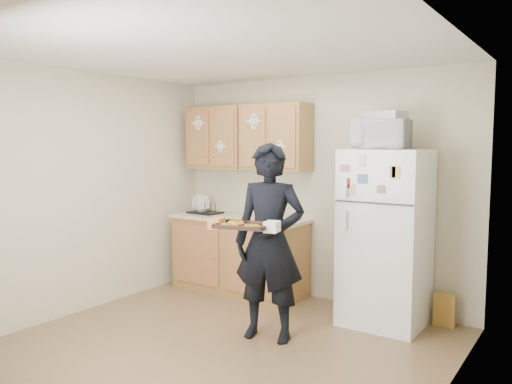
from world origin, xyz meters
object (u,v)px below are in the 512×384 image
refrigerator (386,237)px  person (269,242)px  microwave (381,135)px  baking_tray (244,226)px  dish_rack (205,207)px

refrigerator → person: size_ratio=0.96×
refrigerator → microwave: 0.99m
baking_tray → microwave: size_ratio=0.89×
person → refrigerator: bearing=39.3°
microwave → person: bearing=-130.3°
refrigerator → microwave: bearing=-134.2°
refrigerator → microwave: size_ratio=3.39×
baking_tray → microwave: bearing=44.4°
refrigerator → microwave: (-0.05, -0.05, 0.99)m
microwave → dish_rack: (-2.26, 0.09, -0.86)m
refrigerator → dish_rack: 2.31m
baking_tray → dish_rack: bearing=125.8°
person → baking_tray: (-0.07, -0.29, 0.18)m
refrigerator → dish_rack: size_ratio=4.46×
person → dish_rack: bearing=134.0°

